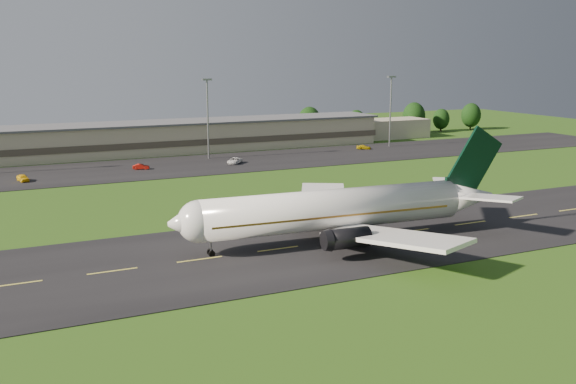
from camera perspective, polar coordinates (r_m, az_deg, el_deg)
name	(u,v)px	position (r m, az deg, el deg)	size (l,w,h in m)	color
ground	(348,240)	(92.02, 5.39, -4.28)	(360.00, 360.00, 0.00)	#1F4411
taxiway	(348,240)	(92.01, 5.39, -4.25)	(220.00, 30.00, 0.10)	black
apron	(199,165)	(156.95, -7.90, 2.43)	(260.00, 30.00, 0.10)	black
airliner	(338,210)	(89.92, 4.47, -1.57)	(51.30, 42.10, 15.57)	white
terminal	(195,136)	(181.16, -8.24, 4.93)	(145.00, 16.00, 8.40)	#B6A98B
light_mast_centre	(208,109)	(164.49, -7.17, 7.33)	(2.40, 1.20, 20.35)	gray
light_mast_east	(391,103)	(188.54, 9.11, 7.84)	(2.40, 1.20, 20.35)	gray
tree_line	(270,125)	(199.20, -1.58, 6.00)	(192.10, 9.58, 10.53)	black
service_vehicle_a	(23,178)	(145.10, -22.51, 1.17)	(1.72, 4.29, 1.46)	yellow
service_vehicle_b	(141,167)	(152.30, -12.94, 2.21)	(1.33, 3.81, 1.26)	#96120A
service_vehicle_c	(235,161)	(157.10, -4.77, 2.79)	(2.38, 5.17, 1.44)	white
service_vehicle_d	(364,147)	(182.49, 6.75, 3.98)	(1.67, 4.11, 1.19)	#C4A60B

